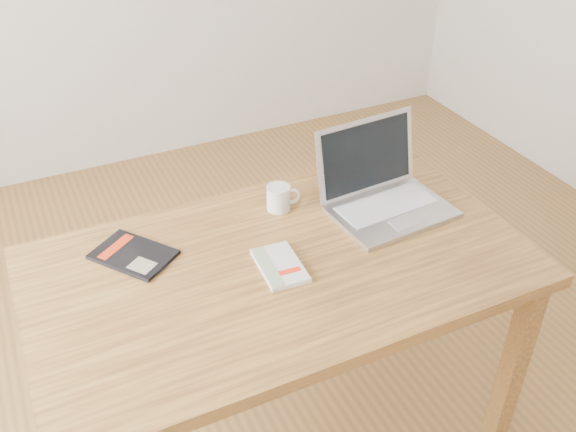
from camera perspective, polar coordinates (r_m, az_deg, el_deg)
name	(u,v)px	position (r m, az deg, el deg)	size (l,w,h in m)	color
room	(273,34)	(1.54, -1.38, 15.83)	(4.04, 4.04, 2.70)	brown
desk	(281,286)	(1.82, -0.61, -6.28)	(1.37, 0.78, 0.75)	brown
white_guidebook	(280,266)	(1.74, -0.74, -4.45)	(0.12, 0.19, 0.02)	silver
black_guidebook	(133,255)	(1.83, -13.59, -3.36)	(0.24, 0.26, 0.01)	black
laptop	(382,191)	(1.98, 8.40, 2.19)	(0.37, 0.32, 0.25)	silver
coffee_mug	(279,197)	(1.95, -0.78, 1.68)	(0.10, 0.07, 0.08)	silver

